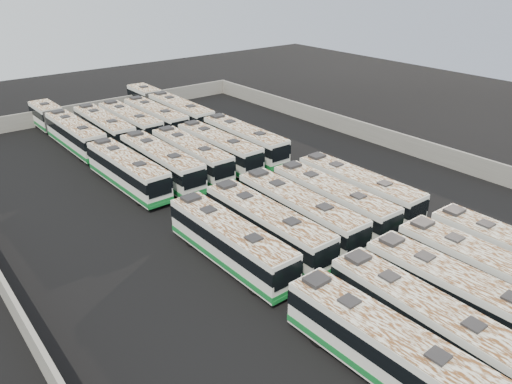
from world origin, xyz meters
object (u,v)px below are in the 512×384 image
at_px(bus_back_far_left, 65,128).
at_px(bus_midfront_left, 267,226).
at_px(bus_midfront_center, 299,212).
at_px(bus_midback_far_right, 244,140).
at_px(bus_midback_far_left, 128,170).
at_px(bus_midback_left, 161,163).
at_px(bus_front_center, 462,297).
at_px(bus_midback_center, 191,155).
at_px(bus_midfront_far_left, 230,241).
at_px(bus_midback_right, 219,148).
at_px(bus_back_left, 104,128).
at_px(bus_midfront_far_right, 358,189).
at_px(bus_back_center, 130,123).
at_px(bus_front_left, 425,321).
at_px(bus_midfront_right, 332,201).
at_px(bus_back_far_right, 168,108).
at_px(bus_back_right, 156,118).
at_px(bus_front_far_left, 387,350).
at_px(bus_front_right, 490,275).

bearing_deg(bus_back_far_left, bus_midfront_left, -84.52).
bearing_deg(bus_midfront_center, bus_midfront_left, -176.75).
height_order(bus_midfront_center, bus_midback_far_right, bus_midfront_center).
height_order(bus_midback_far_left, bus_midback_left, bus_midback_left).
xyz_separation_m(bus_front_center, bus_midback_center, (-0.03, 31.60, -0.03)).
bearing_deg(bus_midfront_far_left, bus_midback_far_left, 89.39).
xyz_separation_m(bus_midfront_center, bus_midback_center, (0.03, 16.93, -0.05)).
xyz_separation_m(bus_midfront_left, bus_midback_right, (7.17, 17.13, -0.02)).
relative_size(bus_midfront_center, bus_back_left, 1.01).
bearing_deg(bus_midback_center, bus_midfront_far_right, -65.63).
bearing_deg(bus_back_center, bus_midback_far_left, -117.25).
xyz_separation_m(bus_front_left, bus_midfront_far_left, (-3.59, 14.28, -0.01)).
xyz_separation_m(bus_midback_far_left, bus_midback_right, (10.79, -0.21, -0.02)).
bearing_deg(bus_midfront_right, bus_back_far_right, 85.31).
distance_m(bus_front_left, bus_midfront_far_right, 18.19).
distance_m(bus_midback_right, bus_back_right, 14.74).
distance_m(bus_midfront_far_left, bus_back_right, 33.76).
bearing_deg(bus_front_left, bus_back_far_left, 95.32).
distance_m(bus_midback_left, bus_back_left, 14.76).
relative_size(bus_front_left, bus_back_right, 0.99).
bearing_deg(bus_midfront_far_left, bus_midback_far_right, 49.60).
bearing_deg(bus_midback_center, bus_midfront_far_left, -111.63).
relative_size(bus_midback_right, bus_back_right, 0.99).
relative_size(bus_back_far_left, bus_back_far_right, 0.97).
xyz_separation_m(bus_front_center, bus_midback_far_right, (7.27, 31.84, 0.01)).
height_order(bus_midfront_left, bus_back_far_right, bus_back_far_right).
bearing_deg(bus_midback_center, bus_midfront_center, -88.99).
xyz_separation_m(bus_back_far_left, bus_back_left, (3.70, -3.24, 0.04)).
bearing_deg(bus_midfront_center, bus_front_far_left, -115.25).
bearing_deg(bus_front_right, bus_midback_right, 89.45).
relative_size(bus_midback_left, bus_back_right, 1.02).
height_order(bus_front_left, bus_back_far_left, bus_back_far_left).
bearing_deg(bus_midback_far_left, bus_midback_left, -5.48).
relative_size(bus_midback_left, bus_back_center, 1.02).
bearing_deg(bus_back_left, bus_front_far_left, -93.93).
xyz_separation_m(bus_midfront_center, bus_midback_right, (3.60, 16.98, -0.05)).
height_order(bus_midfront_right, bus_midback_far_left, bus_midback_far_left).
xyz_separation_m(bus_front_center, bus_midback_right, (3.54, 31.65, -0.03)).
xyz_separation_m(bus_front_center, bus_midfront_far_right, (7.24, 14.69, -0.02)).
distance_m(bus_midfront_far_left, bus_midback_left, 17.57).
relative_size(bus_midfront_left, bus_midback_center, 1.01).
xyz_separation_m(bus_midback_right, bus_back_right, (0.02, 14.74, 0.01)).
distance_m(bus_midfront_center, bus_midback_center, 16.93).
xyz_separation_m(bus_midback_right, bus_back_center, (-3.60, 14.69, 0.02)).
bearing_deg(bus_front_right, bus_front_center, -178.36).
distance_m(bus_midback_left, bus_midback_right, 7.20).
bearing_deg(bus_front_left, bus_midback_center, 84.60).
distance_m(bus_midback_far_right, bus_back_left, 18.12).
xyz_separation_m(bus_midback_far_left, bus_back_far_right, (14.54, 17.89, 0.04)).
distance_m(bus_front_far_left, bus_midback_left, 31.83).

